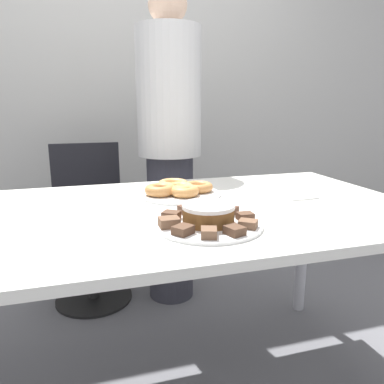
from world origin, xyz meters
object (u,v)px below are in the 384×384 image
(office_chair_left, at_px, (90,227))
(plate_donuts, at_px, (180,194))
(person_standing, at_px, (170,144))
(napkin, at_px, (298,196))
(frosted_cake, at_px, (208,214))
(plate_cake, at_px, (208,225))

(office_chair_left, xyz_separation_m, plate_donuts, (0.35, -0.74, 0.34))
(person_standing, xyz_separation_m, napkin, (0.33, -0.77, -0.14))
(office_chair_left, bearing_deg, napkin, -48.57)
(plate_donuts, xyz_separation_m, frosted_cake, (-0.02, -0.40, 0.03))
(plate_donuts, relative_size, frosted_cake, 2.08)
(plate_cake, xyz_separation_m, plate_donuts, (0.02, 0.40, 0.00))
(plate_cake, distance_m, plate_donuts, 0.40)
(person_standing, height_order, plate_donuts, person_standing)
(frosted_cake, height_order, napkin, frosted_cake)
(person_standing, bearing_deg, napkin, -66.54)
(plate_cake, relative_size, frosted_cake, 2.07)
(office_chair_left, relative_size, plate_cake, 2.77)
(napkin, bearing_deg, frosted_cake, -152.34)
(office_chair_left, xyz_separation_m, napkin, (0.79, -0.90, 0.34))
(plate_cake, height_order, frosted_cake, frosted_cake)
(office_chair_left, relative_size, frosted_cake, 5.72)
(plate_donuts, height_order, frosted_cake, frosted_cake)
(person_standing, height_order, plate_cake, person_standing)
(person_standing, relative_size, plate_cake, 5.29)
(person_standing, height_order, napkin, person_standing)
(person_standing, bearing_deg, plate_donuts, -99.64)
(office_chair_left, relative_size, napkin, 6.71)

